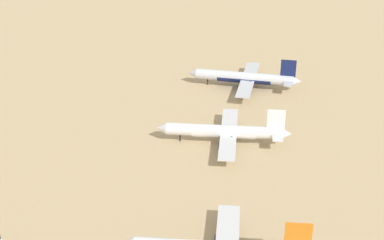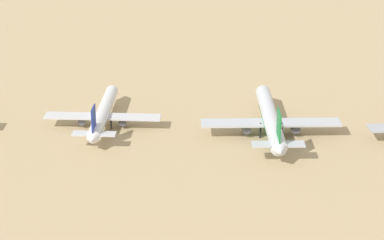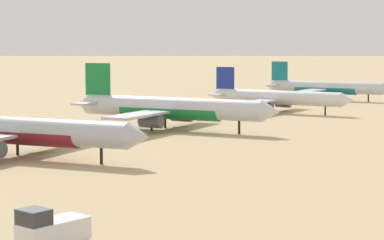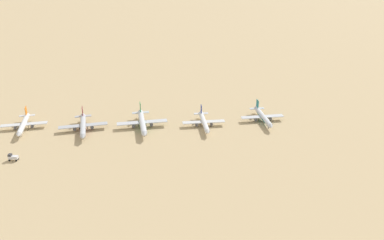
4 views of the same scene
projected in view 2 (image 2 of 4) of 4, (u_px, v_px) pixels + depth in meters
name	position (u px, v px, depth m)	size (l,w,h in m)	color
parked_jet_4	(270.00, 119.00, 190.83)	(41.13, 33.61, 11.89)	silver
parked_jet_5	(103.00, 113.00, 195.51)	(35.22, 28.66, 10.15)	silver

